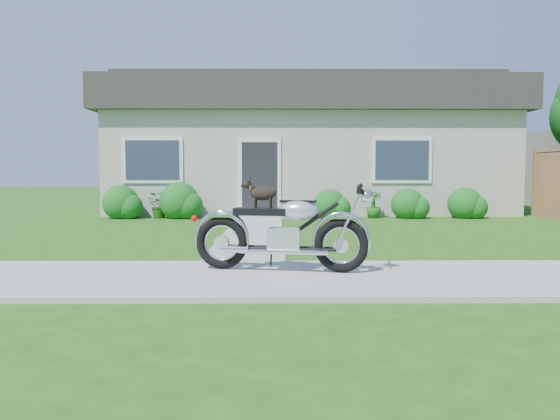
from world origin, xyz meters
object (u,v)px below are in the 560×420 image
object	(u,v)px
potted_plant_left	(158,205)
motorcycle_with_dog	(284,231)
potted_plant_right	(374,205)
house	(307,145)

from	to	relation	value
potted_plant_left	motorcycle_with_dog	xyz separation A→B (m)	(3.34, -8.23, 0.19)
potted_plant_left	potted_plant_right	distance (m)	5.92
house	potted_plant_right	bearing A→B (deg)	-64.44
house	motorcycle_with_dog	distance (m)	11.82
potted_plant_right	motorcycle_with_dog	bearing A→B (deg)	-107.44
potted_plant_left	motorcycle_with_dog	world-z (taller)	motorcycle_with_dog
house	motorcycle_with_dog	world-z (taller)	house
motorcycle_with_dog	house	bearing A→B (deg)	95.40
potted_plant_right	motorcycle_with_dog	world-z (taller)	motorcycle_with_dog
house	potted_plant_right	distance (m)	4.22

